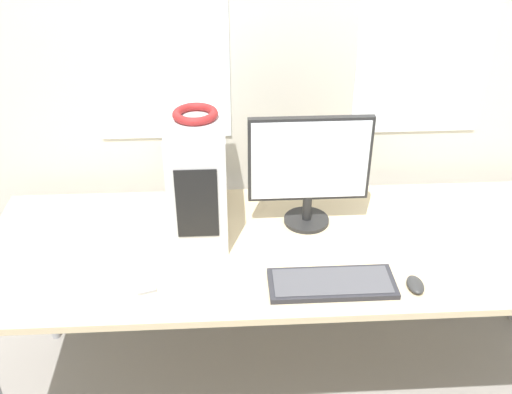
% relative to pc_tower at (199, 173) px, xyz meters
% --- Properties ---
extents(wall_back, '(8.00, 0.07, 2.70)m').
position_rel_pc_tower_xyz_m(wall_back, '(0.40, 0.39, 0.34)').
color(wall_back, beige).
rests_on(wall_back, ground_plane).
extents(desk, '(2.49, 0.84, 0.78)m').
position_rel_pc_tower_xyz_m(desk, '(0.40, -0.16, -0.28)').
color(desk, '#D1BA8E').
rests_on(desk, ground_plane).
extents(pc_tower, '(0.22, 0.46, 0.47)m').
position_rel_pc_tower_xyz_m(pc_tower, '(0.00, 0.00, 0.00)').
color(pc_tower, silver).
rests_on(pc_tower, desk).
extents(headphones, '(0.17, 0.17, 0.03)m').
position_rel_pc_tower_xyz_m(headphones, '(-0.00, 0.00, 0.25)').
color(headphones, maroon).
rests_on(headphones, pc_tower).
extents(monitor_main, '(0.48, 0.19, 0.47)m').
position_rel_pc_tower_xyz_m(monitor_main, '(0.43, -0.02, 0.03)').
color(monitor_main, black).
rests_on(monitor_main, desk).
extents(keyboard, '(0.45, 0.18, 0.02)m').
position_rel_pc_tower_xyz_m(keyboard, '(0.47, -0.43, -0.22)').
color(keyboard, '#28282D').
rests_on(keyboard, desk).
extents(mouse, '(0.06, 0.10, 0.03)m').
position_rel_pc_tower_xyz_m(mouse, '(0.76, -0.46, -0.22)').
color(mouse, '#2D2D2D').
rests_on(mouse, desk).
extents(cell_phone, '(0.10, 0.14, 0.01)m').
position_rel_pc_tower_xyz_m(cell_phone, '(-0.20, -0.37, -0.23)').
color(cell_phone, '#99999E').
rests_on(cell_phone, desk).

